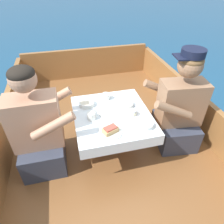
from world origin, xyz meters
The scene contains 22 objects.
ground_plane centered at (0.00, 0.00, 0.00)m, with size 60.00×60.00×0.00m, color navy.
boat_deck centered at (0.00, 0.00, 0.14)m, with size 2.05×3.14×0.27m, color brown.
gunwale_port centered at (-0.99, 0.00, 0.47)m, with size 0.06×3.14×0.40m, color #936033.
gunwale_starboard centered at (0.99, 0.00, 0.47)m, with size 0.06×3.14×0.40m, color #936033.
bow_coaming centered at (0.00, 1.54, 0.50)m, with size 1.93×0.06×0.46m, color #936033.
cockpit_table centered at (0.00, -0.11, 0.65)m, with size 0.68×0.74×0.42m.
person_port centered at (-0.64, -0.15, 0.66)m, with size 0.52×0.44×0.96m.
person_starboard centered at (0.64, -0.17, 0.67)m, with size 0.56×0.49×0.98m.
plate_sandwich centered at (-0.07, -0.35, 0.70)m, with size 0.19×0.19×0.01m.
plate_bread centered at (-0.02, -0.08, 0.70)m, with size 0.20×0.20×0.01m.
sandwich centered at (-0.07, -0.35, 0.73)m, with size 0.14×0.11×0.05m.
bowl_port_near centered at (0.15, -0.02, 0.72)m, with size 0.14×0.14×0.04m.
bowl_starboard_near centered at (-0.20, 0.08, 0.72)m, with size 0.14×0.14×0.04m.
bowl_center_far centered at (0.23, -0.35, 0.72)m, with size 0.12×0.12×0.04m.
coffee_cup_port centered at (-0.19, -0.14, 0.73)m, with size 0.10×0.07×0.07m.
coffee_cup_starboard centered at (0.00, 0.14, 0.73)m, with size 0.11×0.08×0.06m.
tin_can centered at (0.17, -0.17, 0.72)m, with size 0.07×0.07×0.05m.
utensil_fork_starboard centered at (0.16, -0.39, 0.70)m, with size 0.16×0.10×0.00m.
utensil_spoon_starboard centered at (0.21, -0.24, 0.70)m, with size 0.08×0.16×0.01m.
utensil_spoon_center centered at (0.24, -0.09, 0.70)m, with size 0.06×0.17×0.01m.
utensil_spoon_port centered at (0.25, 0.06, 0.70)m, with size 0.07×0.17×0.01m.
utensil_knife_starboard centered at (-0.11, 0.17, 0.70)m, with size 0.11×0.14×0.00m.
Camera 1 is at (-0.34, -1.49, 1.78)m, focal length 32.00 mm.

